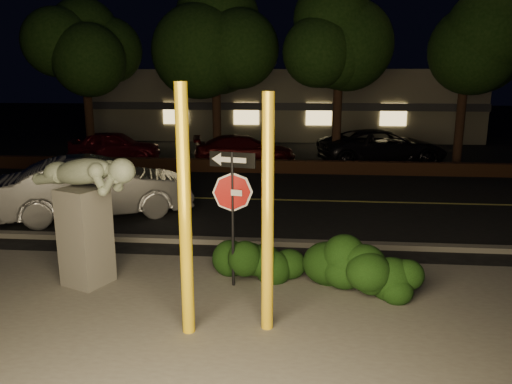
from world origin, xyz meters
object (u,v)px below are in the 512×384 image
at_px(signpost, 232,193).
at_px(parked_car_red, 115,146).
at_px(yellow_pole_right, 268,216).
at_px(parked_car_dark, 382,147).
at_px(parked_car_darkred, 245,150).
at_px(yellow_pole_left, 185,214).
at_px(silver_sedan, 97,187).
at_px(sculpture, 85,206).

height_order(signpost, parked_car_red, signpost).
bearing_deg(signpost, yellow_pole_right, -51.02).
relative_size(yellow_pole_right, parked_car_dark, 0.66).
distance_m(parked_car_darkred, parked_car_dark, 5.80).
bearing_deg(parked_car_red, yellow_pole_right, -159.37).
bearing_deg(parked_car_darkred, parked_car_red, 74.98).
xyz_separation_m(yellow_pole_left, silver_sedan, (-3.80, 5.89, -1.03)).
xyz_separation_m(yellow_pole_right, parked_car_dark, (3.84, 14.42, -1.03)).
height_order(yellow_pole_right, parked_car_red, yellow_pole_right).
bearing_deg(yellow_pole_left, parked_car_darkred, 93.13).
distance_m(yellow_pole_right, parked_car_dark, 14.96).
relative_size(yellow_pole_left, yellow_pole_right, 1.04).
bearing_deg(parked_car_red, yellow_pole_left, -163.42).
distance_m(yellow_pole_left, parked_car_red, 15.92).
relative_size(sculpture, silver_sedan, 0.50).
bearing_deg(yellow_pole_right, signpost, 115.77).
distance_m(signpost, silver_sedan, 6.02).
height_order(yellow_pole_left, signpost, yellow_pole_left).
bearing_deg(signpost, yellow_pole_left, -91.15).
relative_size(yellow_pole_right, parked_car_darkred, 0.83).
height_order(yellow_pole_left, sculpture, yellow_pole_left).
distance_m(sculpture, parked_car_red, 13.64).
height_order(parked_car_darkred, parked_car_dark, parked_car_dark).
height_order(yellow_pole_right, parked_car_dark, yellow_pole_right).
distance_m(yellow_pole_left, sculpture, 2.71).
bearing_deg(silver_sedan, parked_car_darkred, -45.14).
relative_size(yellow_pole_right, parked_car_red, 0.91).
height_order(sculpture, parked_car_dark, sculpture).
distance_m(parked_car_red, parked_car_dark, 11.56).
bearing_deg(silver_sedan, sculpture, 175.44).
height_order(yellow_pole_left, silver_sedan, yellow_pole_left).
xyz_separation_m(yellow_pole_right, parked_car_red, (-7.72, 14.24, -1.11)).
height_order(yellow_pole_right, parked_car_darkred, yellow_pole_right).
height_order(signpost, silver_sedan, signpost).
bearing_deg(sculpture, parked_car_darkred, 106.82).
distance_m(sculpture, parked_car_dark, 14.94).
relative_size(sculpture, parked_car_darkred, 0.56).
bearing_deg(sculpture, yellow_pole_right, 1.40).
bearing_deg(parked_car_red, silver_sedan, -169.95).
distance_m(silver_sedan, parked_car_darkred, 8.76).
distance_m(yellow_pole_right, sculpture, 3.62).
xyz_separation_m(yellow_pole_left, signpost, (0.44, 1.71, -0.08)).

